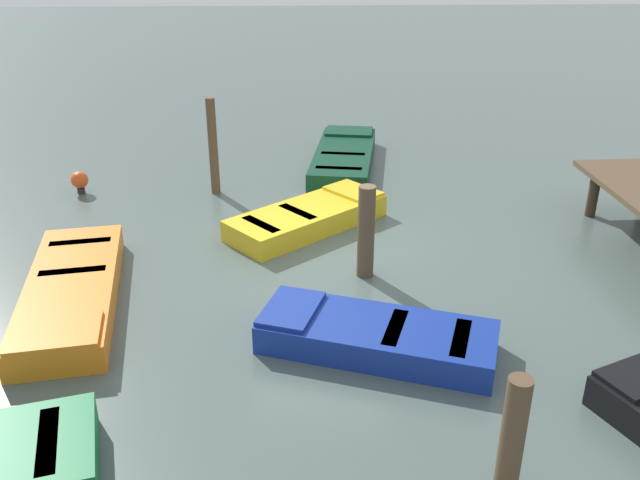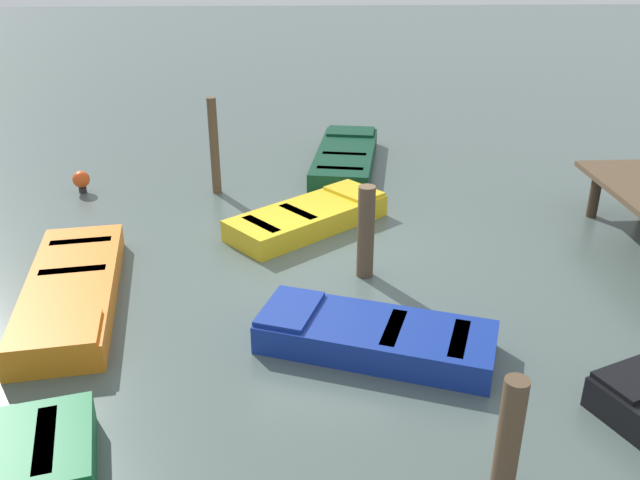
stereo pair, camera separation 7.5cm
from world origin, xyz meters
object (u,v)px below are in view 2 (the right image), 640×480
Objects in this scene: rowboat_orange at (71,291)px; mooring_piling_far_right at (366,232)px; rowboat_blue at (374,336)px; rowboat_dark_green at (346,157)px; marker_buoy at (81,180)px; mooring_piling_mid_right at (214,146)px; rowboat_yellow at (309,217)px; mooring_piling_center at (509,438)px.

mooring_piling_far_right is at bearing 90.17° from rowboat_orange.
rowboat_blue is 7.69m from rowboat_dark_green.
mooring_piling_far_right is at bearing -72.80° from rowboat_blue.
rowboat_orange is 4.85m from marker_buoy.
marker_buoy is at bearing -28.16° from rowboat_blue.
rowboat_dark_green is at bearing 134.81° from rowboat_orange.
rowboat_orange and rowboat_dark_green have the same top height.
rowboat_orange is at bearing 1.92° from rowboat_blue.
mooring_piling_mid_right is 4.78m from mooring_piling_far_right.
rowboat_yellow is 2.04× the size of mooring_piling_far_right.
mooring_piling_center is (8.58, 3.71, -0.33)m from mooring_piling_mid_right.
mooring_piling_center is at bearing 37.20° from marker_buoy.
rowboat_dark_green is at bearing -71.74° from rowboat_blue.
rowboat_blue is at bearing 42.32° from marker_buoy.
mooring_piling_far_right reaches higher than rowboat_orange.
mooring_piling_center is (10.25, 0.85, 0.47)m from rowboat_dark_green.
rowboat_dark_green is (-6.29, 4.58, 0.00)m from rowboat_orange.
rowboat_orange and rowboat_yellow have the same top height.
rowboat_orange is at bearing -20.35° from mooring_piling_mid_right.
mooring_piling_mid_right is at bearing -156.58° from mooring_piling_center.
rowboat_orange is 7.78m from rowboat_dark_green.
mooring_piling_mid_right reaches higher than rowboat_orange.
rowboat_dark_green is 1.93× the size of mooring_piling_mid_right.
rowboat_blue is 1.63× the size of mooring_piling_mid_right.
mooring_piling_center is at bearing 44.72° from rowboat_orange.
rowboat_dark_green is at bearing 179.15° from mooring_piling_far_right.
mooring_piling_mid_right is at bearing -46.33° from rowboat_blue.
rowboat_dark_green is 2.55× the size of mooring_piling_far_right.
rowboat_dark_green is at bearing 105.40° from marker_buoy.
rowboat_yellow is at bearing -156.15° from mooring_piling_far_right.
mooring_piling_far_right reaches higher than marker_buoy.
rowboat_dark_green is 5.58m from mooring_piling_far_right.
mooring_piling_far_right is (-0.74, 4.49, 0.55)m from rowboat_orange.
marker_buoy is (-4.71, -1.16, 0.07)m from rowboat_orange.
rowboat_orange is 2.96× the size of mooring_piling_center.
mooring_piling_center is (3.96, 5.43, 0.47)m from rowboat_orange.
rowboat_orange is 4.52m from rowboat_yellow.
marker_buoy is (-6.11, -5.56, 0.07)m from rowboat_blue.
rowboat_blue is at bearing -118.94° from rowboat_yellow.
mooring_piling_far_right is at bearing 35.67° from mooring_piling_mid_right.
rowboat_yellow is 6.56× the size of marker_buoy.
mooring_piling_mid_right is (-4.62, 1.71, 0.80)m from rowboat_orange.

